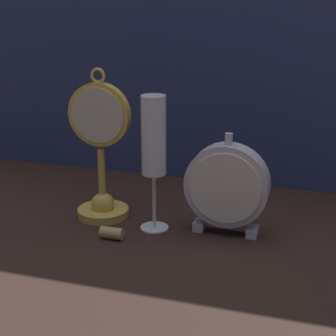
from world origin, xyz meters
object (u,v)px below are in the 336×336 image
wine_cork (112,233)px  mantel_clock_silver (227,186)px  pocket_watch_on_stand (101,159)px  champagne_flute (154,144)px

wine_cork → mantel_clock_silver: bearing=24.0°
pocket_watch_on_stand → mantel_clock_silver: 0.25m
mantel_clock_silver → pocket_watch_on_stand: bearing=178.5°
pocket_watch_on_stand → mantel_clock_silver: pocket_watch_on_stand is taller
mantel_clock_silver → champagne_flute: size_ratio=0.75×
mantel_clock_silver → wine_cork: mantel_clock_silver is taller
mantel_clock_silver → champagne_flute: bearing=-171.8°
mantel_clock_silver → champagne_flute: (-0.13, -0.02, 0.07)m
mantel_clock_silver → wine_cork: 0.23m
mantel_clock_silver → wine_cork: bearing=-156.0°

